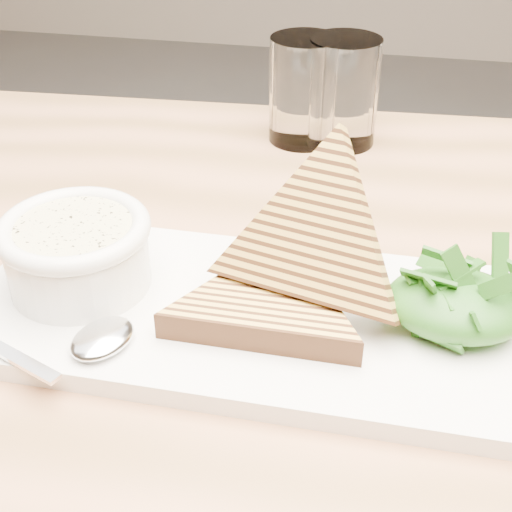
% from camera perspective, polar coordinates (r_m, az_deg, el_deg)
% --- Properties ---
extents(table_top, '(1.14, 0.79, 0.04)m').
position_cam_1_polar(table_top, '(0.62, -6.44, -2.27)').
color(table_top, '#B1774F').
rests_on(table_top, ground).
extents(platter, '(0.42, 0.19, 0.02)m').
position_cam_1_polar(platter, '(0.54, -0.42, -4.86)').
color(platter, white).
rests_on(platter, table_top).
extents(soup_bowl, '(0.11, 0.11, 0.04)m').
position_cam_1_polar(soup_bowl, '(0.56, -14.01, -0.32)').
color(soup_bowl, white).
rests_on(soup_bowl, platter).
extents(soup, '(0.09, 0.09, 0.01)m').
position_cam_1_polar(soup, '(0.55, -14.38, 1.97)').
color(soup, beige).
rests_on(soup, soup_bowl).
extents(bowl_rim, '(0.12, 0.12, 0.01)m').
position_cam_1_polar(bowl_rim, '(0.55, -14.41, 2.14)').
color(bowl_rim, white).
rests_on(bowl_rim, soup_bowl).
extents(sandwich_flat, '(0.17, 0.17, 0.02)m').
position_cam_1_polar(sandwich_flat, '(0.52, 0.97, -3.85)').
color(sandwich_flat, gold).
rests_on(sandwich_flat, platter).
extents(sandwich_lean, '(0.20, 0.20, 0.19)m').
position_cam_1_polar(sandwich_lean, '(0.51, 4.72, 1.24)').
color(sandwich_lean, gold).
rests_on(sandwich_lean, sandwich_flat).
extents(salad_base, '(0.10, 0.08, 0.04)m').
position_cam_1_polar(salad_base, '(0.53, 15.70, -3.76)').
color(salad_base, '#10400E').
rests_on(salad_base, platter).
extents(arugula_pile, '(0.11, 0.10, 0.05)m').
position_cam_1_polar(arugula_pile, '(0.52, 15.83, -3.08)').
color(arugula_pile, '#377321').
rests_on(arugula_pile, platter).
extents(spoon_bowl, '(0.05, 0.06, 0.01)m').
position_cam_1_polar(spoon_bowl, '(0.51, -12.19, -6.46)').
color(spoon_bowl, silver).
rests_on(spoon_bowl, platter).
extents(glass_near, '(0.08, 0.08, 0.12)m').
position_cam_1_polar(glass_near, '(0.81, 3.84, 13.10)').
color(glass_near, white).
rests_on(glass_near, table_top).
extents(glass_far, '(0.08, 0.08, 0.12)m').
position_cam_1_polar(glass_far, '(0.81, 6.97, 12.90)').
color(glass_far, white).
rests_on(glass_far, table_top).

